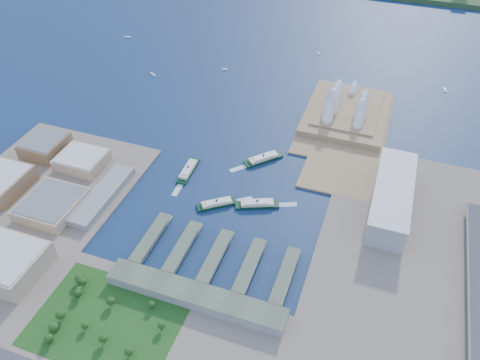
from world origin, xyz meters
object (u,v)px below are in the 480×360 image
at_px(toaster_building, 392,197).
at_px(ferry_b, 263,157).
at_px(ferry_d, 257,203).
at_px(ferry_a, 188,169).
at_px(ferry_c, 217,203).
at_px(opera_house, 349,100).

bearing_deg(toaster_building, ferry_b, 167.15).
bearing_deg(ferry_d, ferry_a, 50.98).
relative_size(ferry_b, ferry_d, 1.03).
distance_m(ferry_b, ferry_c, 115.38).
xyz_separation_m(opera_house, ferry_c, (-123.80, -269.50, -27.00)).
distance_m(opera_house, toaster_building, 219.62).
distance_m(opera_house, ferry_b, 185.92).
relative_size(opera_house, toaster_building, 1.16).
relative_size(toaster_building, ferry_a, 2.71).
relative_size(opera_house, ferry_c, 3.41).
distance_m(ferry_a, ferry_b, 111.39).
height_order(opera_house, toaster_building, opera_house).
bearing_deg(ferry_d, toaster_building, -94.99).
distance_m(ferry_b, ferry_d, 96.87).
distance_m(ferry_c, ferry_d, 53.14).
relative_size(opera_house, ferry_d, 3.16).
xyz_separation_m(ferry_b, ferry_c, (-29.27, -111.61, -0.56)).
bearing_deg(ferry_d, opera_house, -39.01).
bearing_deg(ferry_b, ferry_a, -103.07).
xyz_separation_m(ferry_b, ferry_d, (21.05, -94.55, -0.17)).
height_order(toaster_building, ferry_a, toaster_building).
bearing_deg(ferry_c, toaster_building, -108.36).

